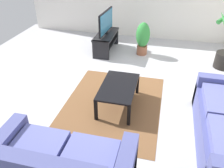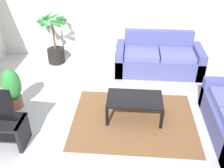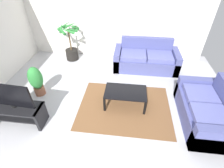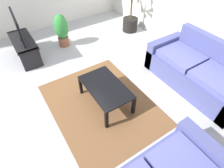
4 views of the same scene
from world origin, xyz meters
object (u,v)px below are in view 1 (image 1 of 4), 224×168
Objects in this scene: coffee_table at (119,88)px; potted_plant_small at (143,38)px; tv_stand at (106,40)px; tv at (106,22)px.

potted_plant_small is (-2.27, 0.12, 0.08)m from coffee_table.
potted_plant_small is at bearing 90.86° from tv_stand.
coffee_table is (2.26, 0.82, -0.41)m from tv.
tv reaches higher than coffee_table.
coffee_table is 1.18× the size of potted_plant_small.
tv_stand is 2.40m from coffee_table.
coffee_table is 2.28m from potted_plant_small.
coffee_table is at bearing -3.06° from potted_plant_small.
tv_stand is at bearing -159.94° from coffee_table.
tv reaches higher than potted_plant_small.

